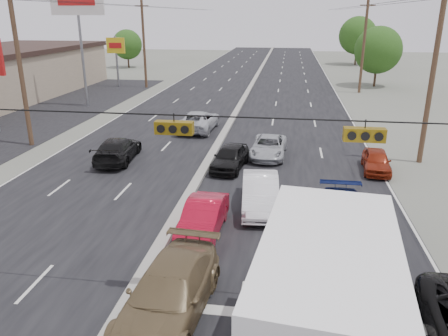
{
  "coord_description": "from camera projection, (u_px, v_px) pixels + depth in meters",
  "views": [
    {
      "loc": [
        4.51,
        -11.22,
        8.35
      ],
      "look_at": [
        1.98,
        6.07,
        2.2
      ],
      "focal_mm": 35.0,
      "sensor_mm": 36.0,
      "label": 1
    }
  ],
  "objects": [
    {
      "name": "queue_car_c",
      "position": [
        269.0,
        147.0,
        26.97
      ],
      "size": [
        2.28,
        4.56,
        1.24
      ],
      "primitive_type": "imported",
      "rotation": [
        0.0,
        0.0,
        -0.05
      ],
      "color": "#ADB1B5",
      "rests_on": "ground"
    },
    {
      "name": "oncoming_near",
      "position": [
        118.0,
        150.0,
        26.17
      ],
      "size": [
        2.37,
        5.0,
        1.41
      ],
      "primitive_type": "imported",
      "rotation": [
        0.0,
        0.0,
        3.22
      ],
      "color": "black",
      "rests_on": "ground"
    },
    {
      "name": "tan_sedan",
      "position": [
        169.0,
        293.0,
        12.57
      ],
      "size": [
        2.57,
        5.42,
        1.53
      ],
      "primitive_type": "imported",
      "rotation": [
        0.0,
        0.0,
        -0.08
      ],
      "color": "brown",
      "rests_on": "ground"
    },
    {
      "name": "red_sedan",
      "position": [
        203.0,
        218.0,
        17.43
      ],
      "size": [
        1.57,
        4.14,
        1.35
      ],
      "primitive_type": "imported",
      "rotation": [
        0.0,
        0.0,
        -0.04
      ],
      "color": "#AE0A23",
      "rests_on": "ground"
    },
    {
      "name": "utility_pole_right_b",
      "position": [
        432.0,
        76.0,
        24.45
      ],
      "size": [
        1.6,
        0.3,
        10.0
      ],
      "color": "#422D1E",
      "rests_on": "ground"
    },
    {
      "name": "ground",
      "position": [
        135.0,
        293.0,
        13.86
      ],
      "size": [
        200.0,
        200.0,
        0.0
      ],
      "primitive_type": "plane",
      "color": "#606356",
      "rests_on": "ground"
    },
    {
      "name": "tree_right_far",
      "position": [
        358.0,
        35.0,
        75.36
      ],
      "size": [
        6.4,
        6.4,
        8.16
      ],
      "color": "#382619",
      "rests_on": "ground"
    },
    {
      "name": "box_truck",
      "position": [
        325.0,
        302.0,
        10.15
      ],
      "size": [
        3.6,
        8.11,
        3.99
      ],
      "rotation": [
        0.0,
        0.0,
        -0.11
      ],
      "color": "black",
      "rests_on": "ground"
    },
    {
      "name": "utility_pole_left_b",
      "position": [
        20.0,
        68.0,
        27.87
      ],
      "size": [
        1.6,
        0.3,
        10.0
      ],
      "color": "#422D1E",
      "rests_on": "ground"
    },
    {
      "name": "center_median",
      "position": [
        240.0,
        106.0,
        41.82
      ],
      "size": [
        0.5,
        160.0,
        0.2
      ],
      "primitive_type": "cube",
      "color": "gray",
      "rests_on": "ground"
    },
    {
      "name": "tree_right_mid",
      "position": [
        378.0,
        50.0,
        52.37
      ],
      "size": [
        5.6,
        5.6,
        7.14
      ],
      "color": "#382619",
      "rests_on": "ground"
    },
    {
      "name": "road_surface",
      "position": [
        240.0,
        107.0,
        41.86
      ],
      "size": [
        20.0,
        160.0,
        0.02
      ],
      "primitive_type": "cube",
      "color": "black",
      "rests_on": "ground"
    },
    {
      "name": "utility_pole_left_c",
      "position": [
        144.0,
        44.0,
        51.2
      ],
      "size": [
        1.6,
        0.3,
        10.0
      ],
      "color": "#422D1E",
      "rests_on": "ground"
    },
    {
      "name": "traffic_signals",
      "position": [
        171.0,
        126.0,
        11.84
      ],
      "size": [
        25.0,
        0.3,
        0.54
      ],
      "color": "black",
      "rests_on": "ground"
    },
    {
      "name": "queue_car_d",
      "position": [
        346.0,
        221.0,
        16.99
      ],
      "size": [
        2.15,
        5.24,
        1.52
      ],
      "primitive_type": "imported",
      "rotation": [
        0.0,
        0.0,
        0.01
      ],
      "color": "navy",
      "rests_on": "ground"
    },
    {
      "name": "tree_left_far",
      "position": [
        127.0,
        45.0,
        71.63
      ],
      "size": [
        4.8,
        4.8,
        6.12
      ],
      "color": "#382619",
      "rests_on": "ground"
    },
    {
      "name": "parking_lot",
      "position": [
        47.0,
        112.0,
        39.51
      ],
      "size": [
        10.0,
        42.0,
        0.02
      ],
      "primitive_type": "cube",
      "color": "black",
      "rests_on": "ground"
    },
    {
      "name": "pole_sign_billboard",
      "position": [
        77.0,
        9.0,
        39.03
      ],
      "size": [
        5.0,
        0.25,
        11.0
      ],
      "color": "slate",
      "rests_on": "ground"
    },
    {
      "name": "oncoming_far",
      "position": [
        199.0,
        121.0,
        33.1
      ],
      "size": [
        2.69,
        5.41,
        1.47
      ],
      "primitive_type": "imported",
      "rotation": [
        0.0,
        0.0,
        3.1
      ],
      "color": "silver",
      "rests_on": "ground"
    },
    {
      "name": "queue_car_b",
      "position": [
        260.0,
        193.0,
        19.66
      ],
      "size": [
        1.98,
        4.69,
        1.51
      ],
      "primitive_type": "imported",
      "rotation": [
        0.0,
        0.0,
        0.09
      ],
      "color": "white",
      "rests_on": "ground"
    },
    {
      "name": "queue_car_a",
      "position": [
        230.0,
        157.0,
        24.81
      ],
      "size": [
        2.09,
        4.17,
        1.36
      ],
      "primitive_type": "imported",
      "rotation": [
        0.0,
        0.0,
        -0.12
      ],
      "color": "black",
      "rests_on": "ground"
    },
    {
      "name": "queue_car_e",
      "position": [
        376.0,
        161.0,
        24.41
      ],
      "size": [
        1.71,
        3.68,
        1.22
      ],
      "primitive_type": "imported",
      "rotation": [
        0.0,
        0.0,
        -0.08
      ],
      "color": "maroon",
      "rests_on": "ground"
    },
    {
      "name": "utility_pole_right_c",
      "position": [
        364.0,
        46.0,
        47.79
      ],
      "size": [
        1.6,
        0.3,
        10.0
      ],
      "color": "#422D1E",
      "rests_on": "ground"
    },
    {
      "name": "pole_sign_far",
      "position": [
        116.0,
        50.0,
        51.91
      ],
      "size": [
        2.2,
        0.25,
        6.0
      ],
      "color": "slate",
      "rests_on": "ground"
    }
  ]
}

